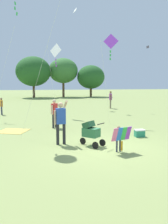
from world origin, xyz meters
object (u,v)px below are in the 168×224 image
Objects in this scene: person_red_shirt at (54,111)px; child_with_butterfly_kite at (119,136)px; person_adult_flyer at (61,119)px; kite_blue_high at (56,52)px; stroller at (91,131)px; person_couple_left at (1,105)px; kite_green_novelty at (111,44)px; cooler_box at (140,133)px; person_sitting_far at (111,98)px; picnic_blanket at (13,131)px.

child_with_butterfly_kite is at bearing -67.01° from person_red_shirt.
person_adult_flyer is 8.98m from kite_blue_high.
stroller is 0.78× the size of person_couple_left.
person_red_shirt is at bearing -94.27° from kite_blue_high.
kite_green_novelty is at bearing -49.55° from kite_blue_high.
child_with_butterfly_kite is 0.53× the size of person_adult_flyer.
person_adult_flyer reaches higher than stroller.
child_with_butterfly_kite is 2.16× the size of cooler_box.
person_red_shirt is 4.86m from cooler_box.
person_couple_left is (-9.44, -2.87, -0.19)m from person_sitting_far.
kite_green_novelty is 4.78m from kite_blue_high.
person_sitting_far reaches higher than person_couple_left.
cooler_box is (6.05, -2.28, 0.17)m from picnic_blanket.
kite_blue_high reaches higher than person_couple_left.
kite_blue_high is at bearing -16.70° from person_couple_left.
cooler_box reaches higher than picnic_blanket.
kite_green_novelty is 7.56m from picnic_blanket.
person_red_shirt is 3.56× the size of cooler_box.
person_sitting_far is at bearing 37.73° from kite_blue_high.
stroller is at bearing -108.94° from person_sitting_far.
person_red_shirt is at bearing 91.54° from person_adult_flyer.
child_with_butterfly_kite is at bearing -127.38° from cooler_box.
cooler_box is (2.58, 1.19, -0.43)m from stroller.
person_red_shirt reaches higher than child_with_butterfly_kite.
person_couple_left is at bearing 118.54° from child_with_butterfly_kite.
person_adult_flyer is 0.34× the size of kite_blue_high.
person_couple_left is (-7.23, 4.87, -4.02)m from kite_green_novelty.
person_red_shirt is at bearing -164.30° from kite_green_novelty.
person_couple_left is at bearing 131.30° from cooler_box.
person_sitting_far is at bearing 75.77° from child_with_butterfly_kite.
child_with_butterfly_kite is 0.68× the size of picnic_blanket.
stroller is 4.26m from person_red_shirt.
person_sitting_far is (3.50, 13.79, 0.37)m from child_with_butterfly_kite.
person_adult_flyer is 1.29× the size of picnic_blanket.
person_sitting_far is at bearing 65.75° from person_adult_flyer.
kite_green_novelty is at bearing 53.92° from person_adult_flyer.
person_sitting_far is 12.20m from picnic_blanket.
kite_green_novelty is 6.01m from cooler_box.
kite_blue_high reaches higher than cooler_box.
cooler_box is at bearing -64.78° from kite_blue_high.
kite_blue_high is 7.66m from person_sitting_far.
person_couple_left is (-5.06, 9.89, 0.17)m from stroller.
stroller reaches higher than picnic_blanket.
kite_blue_high reaches higher than person_red_shirt.
person_adult_flyer is at bearing -91.71° from kite_blue_high.
person_sitting_far is 1.15× the size of picnic_blanket.
cooler_box is at bearing -36.52° from person_red_shirt.
picnic_blanket is at bearing -164.67° from kite_green_novelty.
cooler_box is (0.41, -3.82, -4.62)m from kite_green_novelty.
child_with_butterfly_kite is 10.66m from kite_blue_high.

